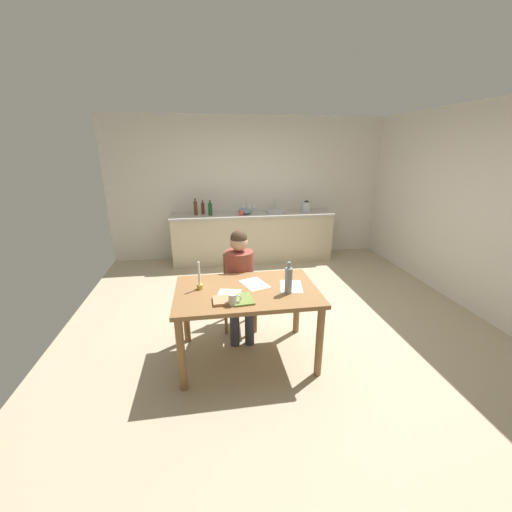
% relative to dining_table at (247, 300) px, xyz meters
% --- Properties ---
extents(ground_plane, '(5.20, 5.20, 0.04)m').
position_rel_dining_table_xyz_m(ground_plane, '(0.49, 0.72, -0.67)').
color(ground_plane, tan).
extents(wall_back, '(5.20, 0.12, 2.60)m').
position_rel_dining_table_xyz_m(wall_back, '(0.49, 3.32, 0.65)').
color(wall_back, silver).
rests_on(wall_back, ground).
extents(wall_right, '(0.12, 5.20, 2.60)m').
position_rel_dining_table_xyz_m(wall_right, '(3.09, 0.72, 0.65)').
color(wall_right, silver).
rests_on(wall_right, ground).
extents(kitchen_counter, '(2.97, 0.64, 0.90)m').
position_rel_dining_table_xyz_m(kitchen_counter, '(0.49, 2.96, -0.20)').
color(kitchen_counter, beige).
rests_on(kitchen_counter, ground).
extents(dining_table, '(1.36, 0.88, 0.76)m').
position_rel_dining_table_xyz_m(dining_table, '(0.00, 0.00, 0.00)').
color(dining_table, olive).
rests_on(dining_table, ground).
extents(chair_at_table, '(0.42, 0.42, 0.87)m').
position_rel_dining_table_xyz_m(chair_at_table, '(-0.00, 0.68, -0.16)').
color(chair_at_table, olive).
rests_on(chair_at_table, ground).
extents(person_seated, '(0.34, 0.60, 1.19)m').
position_rel_dining_table_xyz_m(person_seated, '(-0.01, 0.53, 0.03)').
color(person_seated, brown).
rests_on(person_seated, ground).
extents(coffee_mug, '(0.11, 0.08, 0.10)m').
position_rel_dining_table_xyz_m(coffee_mug, '(-0.15, -0.28, 0.16)').
color(coffee_mug, white).
rests_on(coffee_mug, dining_table).
extents(candlestick, '(0.06, 0.06, 0.28)m').
position_rel_dining_table_xyz_m(candlestick, '(-0.44, 0.08, 0.18)').
color(candlestick, gold).
rests_on(candlestick, dining_table).
extents(book_magazine, '(0.15, 0.18, 0.03)m').
position_rel_dining_table_xyz_m(book_magazine, '(-0.25, -0.22, 0.12)').
color(book_magazine, tan).
rests_on(book_magazine, dining_table).
extents(book_cookery, '(0.21, 0.26, 0.02)m').
position_rel_dining_table_xyz_m(book_cookery, '(-0.07, -0.21, 0.11)').
color(book_cookery, olive).
rests_on(book_cookery, dining_table).
extents(paper_letter, '(0.26, 0.33, 0.00)m').
position_rel_dining_table_xyz_m(paper_letter, '(0.44, 0.01, 0.11)').
color(paper_letter, white).
rests_on(paper_letter, dining_table).
extents(paper_bill, '(0.30, 0.35, 0.00)m').
position_rel_dining_table_xyz_m(paper_bill, '(0.09, 0.12, 0.11)').
color(paper_bill, white).
rests_on(paper_bill, dining_table).
extents(paper_envelope, '(0.27, 0.34, 0.00)m').
position_rel_dining_table_xyz_m(paper_envelope, '(-0.18, -0.11, 0.11)').
color(paper_envelope, white).
rests_on(paper_envelope, dining_table).
extents(wine_bottle_on_table, '(0.07, 0.07, 0.31)m').
position_rel_dining_table_xyz_m(wine_bottle_on_table, '(0.38, -0.13, 0.24)').
color(wine_bottle_on_table, '#8C999E').
rests_on(wine_bottle_on_table, dining_table).
extents(sink_unit, '(0.36, 0.36, 0.24)m').
position_rel_dining_table_xyz_m(sink_unit, '(0.93, 2.96, 0.27)').
color(sink_unit, '#B2B7BC').
rests_on(sink_unit, kitchen_counter).
extents(bottle_oil, '(0.06, 0.06, 0.30)m').
position_rel_dining_table_xyz_m(bottle_oil, '(-0.54, 2.97, 0.37)').
color(bottle_oil, '#593319').
rests_on(bottle_oil, kitchen_counter).
extents(bottle_vinegar, '(0.06, 0.06, 0.24)m').
position_rel_dining_table_xyz_m(bottle_vinegar, '(-0.41, 3.03, 0.35)').
color(bottle_vinegar, '#593319').
rests_on(bottle_vinegar, kitchen_counter).
extents(bottle_wine_red, '(0.07, 0.07, 0.27)m').
position_rel_dining_table_xyz_m(bottle_wine_red, '(-0.28, 2.89, 0.36)').
color(bottle_wine_red, '#194C23').
rests_on(bottle_wine_red, kitchen_counter).
extents(mixing_bowl, '(0.25, 0.25, 0.11)m').
position_rel_dining_table_xyz_m(mixing_bowl, '(0.34, 2.92, 0.30)').
color(mixing_bowl, '#668C99').
rests_on(mixing_bowl, kitchen_counter).
extents(stovetop_kettle, '(0.18, 0.18, 0.22)m').
position_rel_dining_table_xyz_m(stovetop_kettle, '(1.51, 2.96, 0.35)').
color(stovetop_kettle, '#B7BABF').
rests_on(stovetop_kettle, kitchen_counter).
extents(wine_glass_near_sink, '(0.07, 0.07, 0.15)m').
position_rel_dining_table_xyz_m(wine_glass_near_sink, '(0.55, 3.11, 0.36)').
color(wine_glass_near_sink, silver).
rests_on(wine_glass_near_sink, kitchen_counter).
extents(wine_glass_by_kettle, '(0.07, 0.07, 0.15)m').
position_rel_dining_table_xyz_m(wine_glass_by_kettle, '(0.45, 3.11, 0.36)').
color(wine_glass_by_kettle, silver).
rests_on(wine_glass_by_kettle, kitchen_counter).
extents(wine_glass_back_left, '(0.07, 0.07, 0.15)m').
position_rel_dining_table_xyz_m(wine_glass_back_left, '(0.33, 3.11, 0.36)').
color(wine_glass_back_left, silver).
rests_on(wine_glass_back_left, kitchen_counter).
extents(teacup_on_counter, '(0.11, 0.08, 0.09)m').
position_rel_dining_table_xyz_m(teacup_on_counter, '(0.27, 2.81, 0.29)').
color(teacup_on_counter, '#D84C3F').
rests_on(teacup_on_counter, kitchen_counter).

